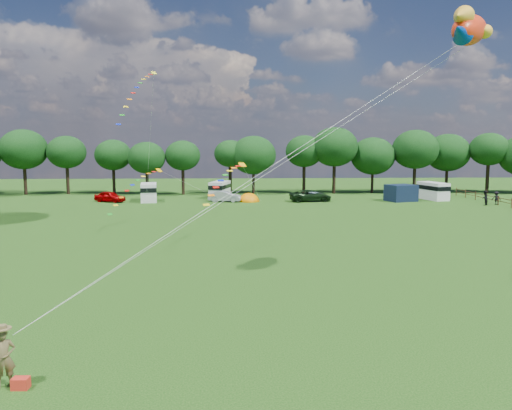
{
  "coord_description": "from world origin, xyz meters",
  "views": [
    {
      "loc": [
        -1.33,
        -22.04,
        7.69
      ],
      "look_at": [
        0.0,
        8.0,
        4.0
      ],
      "focal_mm": 35.0,
      "sensor_mm": 36.0,
      "label": 1
    }
  ],
  "objects_px": {
    "tent_greyblue": "(313,200)",
    "kite_flyer": "(4,358)",
    "car_b": "(225,196)",
    "walker_b": "(496,198)",
    "tent_orange": "(249,201)",
    "campervan_b": "(149,192)",
    "campervan_c": "(220,189)",
    "car_a": "(110,197)",
    "walker_a": "(485,198)",
    "car_d": "(311,196)",
    "fish_kite": "(467,29)",
    "campervan_d": "(433,190)"
  },
  "relations": [
    {
      "from": "campervan_b",
      "to": "car_d",
      "type": "bearing_deg",
      "value": -101.9
    },
    {
      "from": "car_a",
      "to": "tent_greyblue",
      "type": "distance_m",
      "value": 27.39
    },
    {
      "from": "campervan_c",
      "to": "car_b",
      "type": "bearing_deg",
      "value": -156.73
    },
    {
      "from": "campervan_b",
      "to": "tent_orange",
      "type": "relative_size",
      "value": 1.65
    },
    {
      "from": "tent_greyblue",
      "to": "kite_flyer",
      "type": "distance_m",
      "value": 55.08
    },
    {
      "from": "campervan_d",
      "to": "tent_orange",
      "type": "bearing_deg",
      "value": 78.8
    },
    {
      "from": "tent_orange",
      "to": "tent_greyblue",
      "type": "xyz_separation_m",
      "value": [
        8.85,
        0.73,
        -0.0
      ]
    },
    {
      "from": "car_d",
      "to": "campervan_b",
      "type": "bearing_deg",
      "value": 80.65
    },
    {
      "from": "campervan_c",
      "to": "walker_a",
      "type": "distance_m",
      "value": 35.11
    },
    {
      "from": "car_a",
      "to": "walker_b",
      "type": "bearing_deg",
      "value": -72.16
    },
    {
      "from": "car_d",
      "to": "tent_greyblue",
      "type": "xyz_separation_m",
      "value": [
        0.56,
        1.08,
        -0.76
      ]
    },
    {
      "from": "campervan_d",
      "to": "walker_b",
      "type": "height_order",
      "value": "campervan_d"
    },
    {
      "from": "campervan_c",
      "to": "walker_b",
      "type": "xyz_separation_m",
      "value": [
        35.35,
        -9.66,
        -0.4
      ]
    },
    {
      "from": "car_a",
      "to": "campervan_c",
      "type": "distance_m",
      "value": 15.15
    },
    {
      "from": "campervan_b",
      "to": "tent_greyblue",
      "type": "xyz_separation_m",
      "value": [
        22.34,
        -0.05,
        -1.27
      ]
    },
    {
      "from": "fish_kite",
      "to": "campervan_b",
      "type": "bearing_deg",
      "value": 66.7
    },
    {
      "from": "car_d",
      "to": "campervan_d",
      "type": "xyz_separation_m",
      "value": [
        17.31,
        1.44,
        0.52
      ]
    },
    {
      "from": "car_b",
      "to": "campervan_c",
      "type": "bearing_deg",
      "value": 19.06
    },
    {
      "from": "campervan_b",
      "to": "campervan_c",
      "type": "relative_size",
      "value": 1.0
    },
    {
      "from": "campervan_d",
      "to": "tent_orange",
      "type": "distance_m",
      "value": 25.66
    },
    {
      "from": "campervan_d",
      "to": "tent_orange",
      "type": "relative_size",
      "value": 1.68
    },
    {
      "from": "car_b",
      "to": "walker_b",
      "type": "height_order",
      "value": "walker_b"
    },
    {
      "from": "tent_orange",
      "to": "walker_a",
      "type": "distance_m",
      "value": 30.12
    },
    {
      "from": "car_b",
      "to": "tent_orange",
      "type": "distance_m",
      "value": 3.33
    },
    {
      "from": "car_d",
      "to": "walker_a",
      "type": "xyz_separation_m",
      "value": [
        21.28,
        -5.25,
        0.15
      ]
    },
    {
      "from": "campervan_d",
      "to": "kite_flyer",
      "type": "xyz_separation_m",
      "value": [
        -34.91,
        -52.35,
        -0.34
      ]
    },
    {
      "from": "car_b",
      "to": "walker_b",
      "type": "bearing_deg",
      "value": -88.17
    },
    {
      "from": "car_a",
      "to": "tent_greyblue",
      "type": "xyz_separation_m",
      "value": [
        27.38,
        0.61,
        -0.7
      ]
    },
    {
      "from": "campervan_b",
      "to": "campervan_c",
      "type": "height_order",
      "value": "campervan_b"
    },
    {
      "from": "car_a",
      "to": "walker_a",
      "type": "xyz_separation_m",
      "value": [
        48.1,
        -5.73,
        0.2
      ]
    },
    {
      "from": "campervan_c",
      "to": "walker_a",
      "type": "height_order",
      "value": "campervan_c"
    },
    {
      "from": "walker_b",
      "to": "kite_flyer",
      "type": "bearing_deg",
      "value": 56.63
    },
    {
      "from": "campervan_c",
      "to": "tent_orange",
      "type": "distance_m",
      "value": 6.19
    },
    {
      "from": "campervan_d",
      "to": "fish_kite",
      "type": "relative_size",
      "value": 1.3
    },
    {
      "from": "fish_kite",
      "to": "walker_a",
      "type": "bearing_deg",
      "value": 9.56
    },
    {
      "from": "kite_flyer",
      "to": "walker_b",
      "type": "xyz_separation_m",
      "value": [
        40.61,
        46.13,
        -0.08
      ]
    },
    {
      "from": "campervan_d",
      "to": "walker_a",
      "type": "relative_size",
      "value": 2.85
    },
    {
      "from": "car_d",
      "to": "walker_b",
      "type": "bearing_deg",
      "value": -108.09
    },
    {
      "from": "car_d",
      "to": "campervan_c",
      "type": "xyz_separation_m",
      "value": [
        -12.34,
        4.88,
        0.49
      ]
    },
    {
      "from": "car_b",
      "to": "campervan_c",
      "type": "distance_m",
      "value": 5.0
    },
    {
      "from": "walker_a",
      "to": "walker_b",
      "type": "relative_size",
      "value": 1.07
    },
    {
      "from": "campervan_c",
      "to": "kite_flyer",
      "type": "relative_size",
      "value": 2.71
    },
    {
      "from": "tent_orange",
      "to": "fish_kite",
      "type": "distance_m",
      "value": 45.05
    },
    {
      "from": "car_b",
      "to": "car_a",
      "type": "bearing_deg",
      "value": 97.79
    },
    {
      "from": "car_a",
      "to": "car_b",
      "type": "height_order",
      "value": "car_a"
    },
    {
      "from": "car_b",
      "to": "fish_kite",
      "type": "bearing_deg",
      "value": -153.44
    },
    {
      "from": "tent_orange",
      "to": "walker_a",
      "type": "height_order",
      "value": "walker_a"
    },
    {
      "from": "car_d",
      "to": "car_b",
      "type": "bearing_deg",
      "value": 83.75
    },
    {
      "from": "tent_orange",
      "to": "tent_greyblue",
      "type": "relative_size",
      "value": 0.9
    },
    {
      "from": "campervan_d",
      "to": "car_a",
      "type": "bearing_deg",
      "value": 77.63
    }
  ]
}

